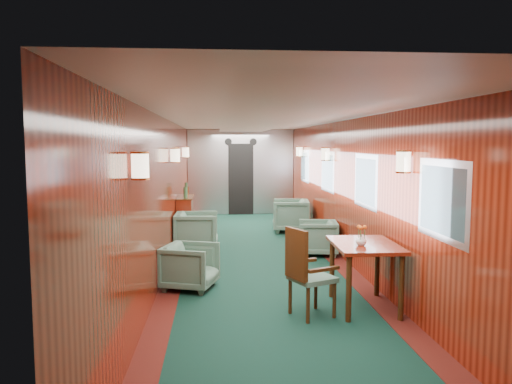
% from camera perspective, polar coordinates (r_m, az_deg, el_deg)
% --- Properties ---
extents(room, '(12.00, 12.10, 2.40)m').
position_cam_1_polar(room, '(8.20, 0.32, 2.99)').
color(room, '#0D2F23').
rests_on(room, ground).
extents(bulkhead, '(2.98, 0.17, 2.39)m').
position_cam_1_polar(bulkhead, '(14.11, -1.76, 2.24)').
color(bulkhead, '#B1B3B9').
rests_on(bulkhead, ground).
extents(windows_right, '(0.02, 8.60, 0.80)m').
position_cam_1_polar(windows_right, '(8.71, 9.98, 1.84)').
color(windows_right, '#AEB1B5').
rests_on(windows_right, ground).
extents(wall_sconces, '(2.97, 7.97, 0.25)m').
position_cam_1_polar(wall_sconces, '(8.75, 0.00, 4.17)').
color(wall_sconces, '#FFEFC6').
rests_on(wall_sconces, ground).
extents(dining_table, '(0.78, 1.09, 0.80)m').
position_cam_1_polar(dining_table, '(6.22, 12.31, -6.90)').
color(dining_table, maroon).
rests_on(dining_table, ground).
extents(side_chair, '(0.60, 0.62, 1.05)m').
position_cam_1_polar(side_chair, '(5.82, 5.64, -8.76)').
color(side_chair, '#1D4539').
rests_on(side_chair, ground).
extents(credenza, '(0.32, 1.03, 1.20)m').
position_cam_1_polar(credenza, '(10.40, -8.08, -2.96)').
color(credenza, maroon).
rests_on(credenza, ground).
extents(flower_vase, '(0.14, 0.14, 0.13)m').
position_cam_1_polar(flower_vase, '(6.03, 11.93, -5.40)').
color(flower_vase, beige).
rests_on(flower_vase, dining_table).
extents(armchair_left_near, '(0.86, 0.85, 0.63)m').
position_cam_1_polar(armchair_left_near, '(7.01, -7.52, -8.43)').
color(armchair_left_near, '#1D4539').
rests_on(armchair_left_near, ground).
extents(armchair_left_far, '(0.81, 0.79, 0.72)m').
position_cam_1_polar(armchair_left_far, '(9.45, -6.80, -4.47)').
color(armchair_left_far, '#1D4539').
rests_on(armchair_left_far, ground).
extents(armchair_right_near, '(0.77, 0.75, 0.62)m').
position_cam_1_polar(armchair_right_near, '(9.09, 7.07, -5.20)').
color(armchair_right_near, '#1D4539').
rests_on(armchair_right_near, ground).
extents(armchair_right_far, '(0.91, 0.89, 0.74)m').
position_cam_1_polar(armchair_right_far, '(11.38, 3.97, -2.69)').
color(armchair_right_far, '#1D4539').
rests_on(armchair_right_far, ground).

